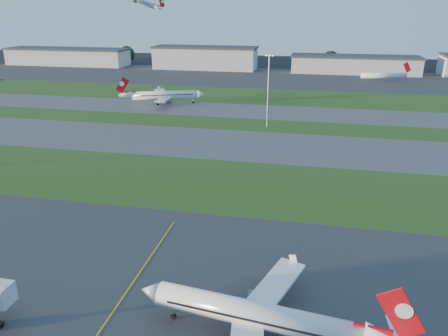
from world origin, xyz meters
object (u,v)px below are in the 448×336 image
(mini_jet_near, at_px, (384,75))
(light_mast_centre, at_px, (268,86))
(airliner_taxiing, at_px, (164,95))
(airliner_parked, at_px, (257,316))

(mini_jet_near, distance_m, light_mast_centre, 129.47)
(airliner_taxiing, relative_size, mini_jet_near, 1.20)
(light_mast_centre, bearing_deg, airliner_parked, -84.20)
(airliner_taxiing, relative_size, light_mast_centre, 1.32)
(airliner_parked, bearing_deg, mini_jet_near, 85.94)
(airliner_parked, bearing_deg, light_mast_centre, 102.80)
(airliner_taxiing, height_order, mini_jet_near, airliner_taxiing)
(mini_jet_near, height_order, light_mast_centre, light_mast_centre)
(airliner_parked, relative_size, light_mast_centre, 1.30)
(airliner_parked, xyz_separation_m, light_mast_centre, (-10.89, 107.33, 11.13))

